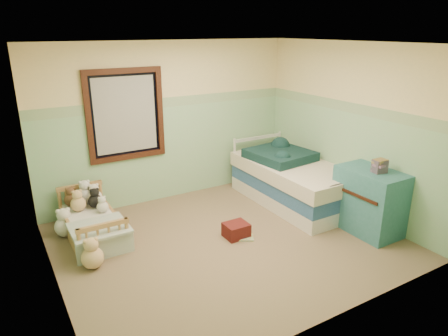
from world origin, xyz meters
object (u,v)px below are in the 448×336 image
toddler_bed_frame (93,230)px  plush_floor_cream (65,227)px  floor_book (244,237)px  dresser (369,201)px  plush_floor_tan (93,258)px  red_pillow (236,230)px  twin_bed_frame (292,196)px

toddler_bed_frame → plush_floor_cream: size_ratio=4.66×
toddler_bed_frame → floor_book: size_ratio=5.19×
dresser → floor_book: bearing=157.2°
plush_floor_cream → plush_floor_tan: size_ratio=1.05×
dresser → floor_book: dresser is taller
plush_floor_tan → floor_book: (1.91, -0.32, -0.12)m
plush_floor_cream → red_pillow: size_ratio=0.88×
twin_bed_frame → toddler_bed_frame: bearing=170.7°
twin_bed_frame → dresser: bearing=-78.2°
toddler_bed_frame → twin_bed_frame: bearing=-9.3°
plush_floor_cream → plush_floor_tan: bearing=-82.6°
plush_floor_tan → twin_bed_frame: plush_floor_tan is taller
toddler_bed_frame → red_pillow: bearing=-31.4°
plush_floor_cream → twin_bed_frame: bearing=-11.6°
plush_floor_tan → twin_bed_frame: bearing=5.0°
toddler_bed_frame → red_pillow: 1.93m
plush_floor_cream → dresser: size_ratio=0.31×
dresser → floor_book: (-1.59, 0.67, -0.43)m
plush_floor_cream → toddler_bed_frame: bearing=-31.3°
toddler_bed_frame → plush_floor_tan: (-0.19, -0.78, 0.05)m
plush_floor_tan → red_pillow: bearing=-7.0°
plush_floor_cream → floor_book: plush_floor_cream is taller
toddler_bed_frame → plush_floor_tan: 0.80m
twin_bed_frame → plush_floor_cream: bearing=168.4°
twin_bed_frame → red_pillow: twin_bed_frame is taller
toddler_bed_frame → plush_floor_cream: (-0.32, 0.19, 0.05)m
plush_floor_tan → toddler_bed_frame: bearing=76.2°
floor_book → plush_floor_tan: bearing=-157.6°
red_pillow → floor_book: size_ratio=1.27×
plush_floor_cream → floor_book: bearing=-32.4°
twin_bed_frame → dresser: 1.34m
plush_floor_tan → red_pillow: size_ratio=0.84×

